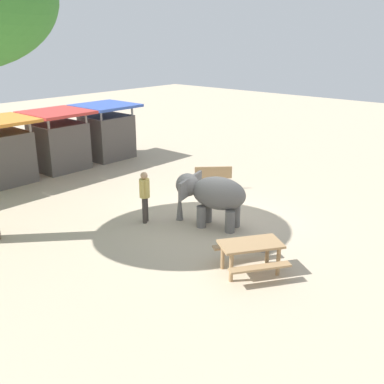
# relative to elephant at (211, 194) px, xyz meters

# --- Properties ---
(ground_plane) EXTENTS (60.00, 60.00, 0.00)m
(ground_plane) POSITION_rel_elephant_xyz_m (0.38, 0.18, -1.01)
(ground_plane) COLOR #BAA88C
(elephant) EXTENTS (1.66, 2.29, 1.58)m
(elephant) POSITION_rel_elephant_xyz_m (0.00, 0.00, 0.00)
(elephant) COLOR slate
(elephant) RESTS_ON ground_plane
(person_handler) EXTENTS (0.45, 0.32, 1.62)m
(person_handler) POSITION_rel_elephant_xyz_m (-1.14, 1.71, -0.06)
(person_handler) COLOR #3F3833
(person_handler) RESTS_ON ground_plane
(wooden_bench) EXTENTS (1.28, 1.27, 0.88)m
(wooden_bench) POSITION_rel_elephant_xyz_m (2.83, 2.21, -0.54)
(wooden_bench) COLOR #9E7A51
(wooden_bench) RESTS_ON ground_plane
(picnic_table_near) EXTENTS (2.07, 2.07, 0.78)m
(picnic_table_near) POSITION_rel_elephant_xyz_m (-1.62, -2.54, -0.42)
(picnic_table_near) COLOR #9E7A51
(picnic_table_near) RESTS_ON ground_plane
(market_stall_orange) EXTENTS (2.50, 2.50, 2.52)m
(market_stall_orange) POSITION_rel_elephant_xyz_m (-2.08, 8.84, 0.13)
(market_stall_orange) COLOR #59514C
(market_stall_orange) RESTS_ON ground_plane
(market_stall_red) EXTENTS (2.50, 2.50, 2.52)m
(market_stall_red) POSITION_rel_elephant_xyz_m (0.52, 8.84, 0.13)
(market_stall_red) COLOR #59514C
(market_stall_red) RESTS_ON ground_plane
(market_stall_blue) EXTENTS (2.50, 2.50, 2.52)m
(market_stall_blue) POSITION_rel_elephant_xyz_m (3.12, 8.84, 0.13)
(market_stall_blue) COLOR #59514C
(market_stall_blue) RESTS_ON ground_plane
(feed_bucket) EXTENTS (0.36, 0.36, 0.32)m
(feed_bucket) POSITION_rel_elephant_xyz_m (-0.36, -2.14, -0.85)
(feed_bucket) COLOR gray
(feed_bucket) RESTS_ON ground_plane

